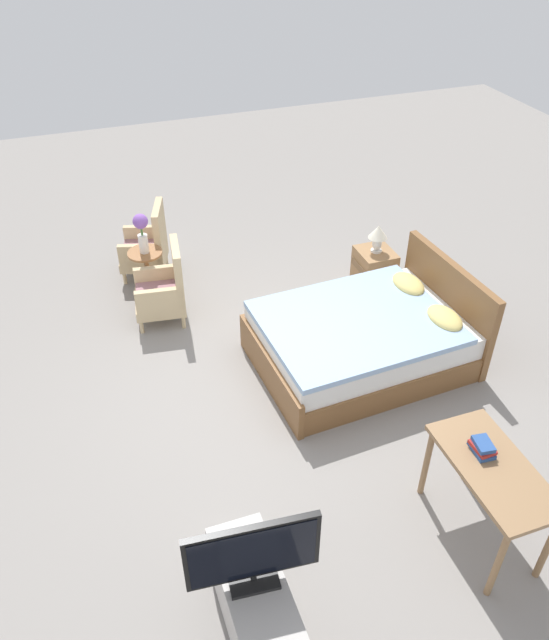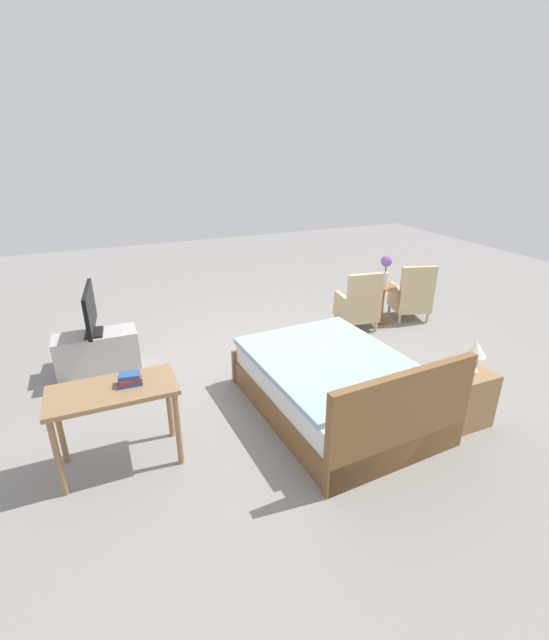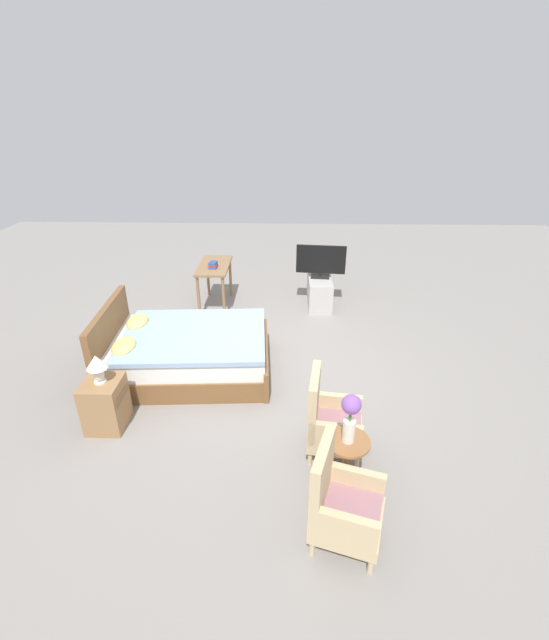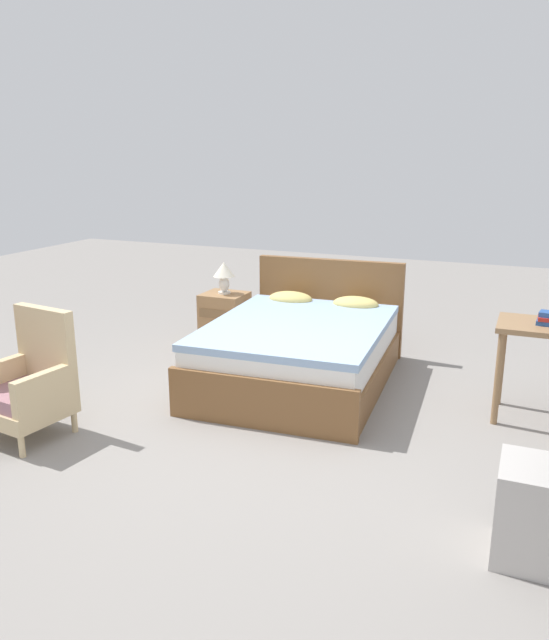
% 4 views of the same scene
% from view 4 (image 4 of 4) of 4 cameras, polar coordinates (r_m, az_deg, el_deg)
% --- Properties ---
extents(ground_plane, '(16.00, 16.00, 0.00)m').
position_cam_4_polar(ground_plane, '(4.69, -0.96, -10.19)').
color(ground_plane, gray).
extents(bed, '(1.61, 2.16, 0.96)m').
position_cam_4_polar(bed, '(5.57, 2.53, -2.72)').
color(bed, brown).
rests_on(bed, ground_plane).
extents(armchair_by_window_right, '(0.61, 0.61, 0.92)m').
position_cam_4_polar(armchair_by_window_right, '(4.85, -21.44, -5.62)').
color(armchair_by_window_right, '#CCB284').
rests_on(armchair_by_window_right, ground_plane).
extents(nightstand, '(0.44, 0.41, 0.58)m').
position_cam_4_polar(nightstand, '(6.57, -4.56, -0.02)').
color(nightstand, '#997047').
rests_on(nightstand, ground_plane).
extents(table_lamp, '(0.22, 0.22, 0.33)m').
position_cam_4_polar(table_lamp, '(6.46, -4.65, 4.30)').
color(table_lamp, silver).
rests_on(table_lamp, nightstand).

